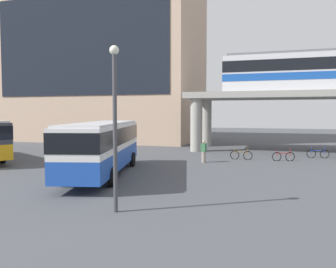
{
  "coord_description": "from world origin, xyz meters",
  "views": [
    {
      "loc": [
        9.24,
        -15.8,
        3.81
      ],
      "look_at": [
        1.71,
        8.6,
        2.2
      ],
      "focal_mm": 36.35,
      "sensor_mm": 36.0,
      "label": 1
    }
  ],
  "objects_px": {
    "bus_main": "(103,143)",
    "bicycle_red": "(283,156)",
    "pedestrian_walking_across": "(204,152)",
    "train": "(320,71)",
    "bicycle_brown": "(241,155)",
    "bicycle_blue": "(318,154)",
    "station_building": "(108,62)"
  },
  "relations": [
    {
      "from": "bus_main",
      "to": "bicycle_red",
      "type": "bearing_deg",
      "value": 42.29
    },
    {
      "from": "bus_main",
      "to": "pedestrian_walking_across",
      "type": "relative_size",
      "value": 6.73
    },
    {
      "from": "train",
      "to": "bicycle_brown",
      "type": "bearing_deg",
      "value": -131.66
    },
    {
      "from": "bicycle_blue",
      "to": "train",
      "type": "bearing_deg",
      "value": 83.71
    },
    {
      "from": "train",
      "to": "bus_main",
      "type": "relative_size",
      "value": 1.6
    },
    {
      "from": "bus_main",
      "to": "pedestrian_walking_across",
      "type": "distance_m",
      "value": 8.68
    },
    {
      "from": "station_building",
      "to": "pedestrian_walking_across",
      "type": "xyz_separation_m",
      "value": [
        17.5,
        -18.4,
        -10.13
      ]
    },
    {
      "from": "train",
      "to": "pedestrian_walking_across",
      "type": "xyz_separation_m",
      "value": [
        -9.2,
        -9.86,
        -6.97
      ]
    },
    {
      "from": "bicycle_brown",
      "to": "train",
      "type": "bearing_deg",
      "value": 48.34
    },
    {
      "from": "train",
      "to": "bicycle_red",
      "type": "height_order",
      "value": "train"
    },
    {
      "from": "bicycle_brown",
      "to": "bus_main",
      "type": "bearing_deg",
      "value": -127.76
    },
    {
      "from": "bicycle_red",
      "to": "bicycle_brown",
      "type": "height_order",
      "value": "same"
    },
    {
      "from": "station_building",
      "to": "bus_main",
      "type": "relative_size",
      "value": 2.25
    },
    {
      "from": "bicycle_brown",
      "to": "bicycle_red",
      "type": "bearing_deg",
      "value": 2.3
    },
    {
      "from": "bicycle_brown",
      "to": "pedestrian_walking_across",
      "type": "xyz_separation_m",
      "value": [
        -2.62,
        -2.46,
        0.43
      ]
    },
    {
      "from": "train",
      "to": "bicycle_red",
      "type": "relative_size",
      "value": 10.4
    },
    {
      "from": "bus_main",
      "to": "bicycle_red",
      "type": "distance_m",
      "value": 14.53
    },
    {
      "from": "station_building",
      "to": "bicycle_brown",
      "type": "xyz_separation_m",
      "value": [
        20.12,
        -15.94,
        -10.56
      ]
    },
    {
      "from": "bicycle_red",
      "to": "bicycle_blue",
      "type": "height_order",
      "value": "same"
    },
    {
      "from": "bus_main",
      "to": "bicycle_blue",
      "type": "relative_size",
      "value": 6.33
    },
    {
      "from": "bicycle_blue",
      "to": "pedestrian_walking_across",
      "type": "xyz_separation_m",
      "value": [
        -8.7,
        -5.32,
        0.43
      ]
    },
    {
      "from": "bus_main",
      "to": "bicycle_blue",
      "type": "xyz_separation_m",
      "value": [
        13.51,
        12.45,
        -1.63
      ]
    },
    {
      "from": "train",
      "to": "pedestrian_walking_across",
      "type": "distance_m",
      "value": 15.18
    },
    {
      "from": "station_building",
      "to": "bicycle_red",
      "type": "bearing_deg",
      "value": -34.07
    },
    {
      "from": "train",
      "to": "bicycle_blue",
      "type": "height_order",
      "value": "train"
    },
    {
      "from": "bicycle_blue",
      "to": "bicycle_red",
      "type": "bearing_deg",
      "value": -135.95
    },
    {
      "from": "bicycle_brown",
      "to": "bicycle_blue",
      "type": "xyz_separation_m",
      "value": [
        6.08,
        2.86,
        0.0
      ]
    },
    {
      "from": "station_building",
      "to": "bicycle_blue",
      "type": "relative_size",
      "value": 14.24
    },
    {
      "from": "bus_main",
      "to": "bicycle_blue",
      "type": "distance_m",
      "value": 18.44
    },
    {
      "from": "bicycle_brown",
      "to": "pedestrian_walking_across",
      "type": "relative_size",
      "value": 1.06
    },
    {
      "from": "bus_main",
      "to": "bicycle_brown",
      "type": "bearing_deg",
      "value": 52.24
    },
    {
      "from": "station_building",
      "to": "bicycle_brown",
      "type": "height_order",
      "value": "station_building"
    }
  ]
}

